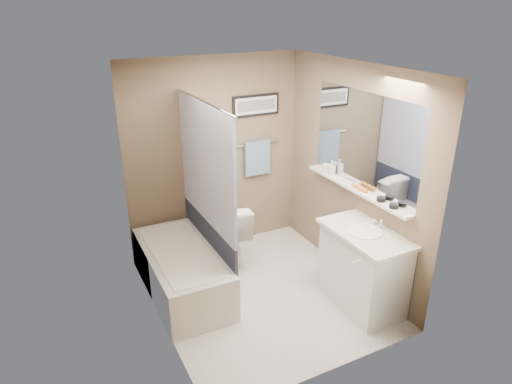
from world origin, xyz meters
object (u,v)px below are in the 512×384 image
candle_bowl_far (381,199)px  hair_brush_front (360,188)px  soap_bottle (331,168)px  toilet (227,231)px  candle_bowl_near (394,206)px  bathtub (182,272)px  vanity (363,270)px  glass_jar (326,168)px

candle_bowl_far → hair_brush_front: (0.00, 0.33, 0.00)m
hair_brush_front → soap_bottle: (0.00, 0.52, 0.06)m
toilet → candle_bowl_near: bearing=132.1°
candle_bowl_far → candle_bowl_near: bearing=-90.0°
hair_brush_front → soap_bottle: soap_bottle is taller
bathtub → toilet: (0.71, 0.39, 0.14)m
vanity → glass_jar: size_ratio=9.00×
candle_bowl_far → soap_bottle: bearing=90.0°
vanity → glass_jar: 1.26m
vanity → candle_bowl_near: (0.19, -0.13, 0.73)m
bathtub → candle_bowl_near: bearing=-32.3°
candle_bowl_near → bathtub: bearing=147.0°
candle_bowl_far → glass_jar: glass_jar is taller
candle_bowl_far → glass_jar: (0.00, 0.93, 0.03)m
bathtub → vanity: (1.60, -1.03, 0.15)m
glass_jar → bathtub: bearing=178.4°
candle_bowl_near → glass_jar: glass_jar is taller
candle_bowl_near → hair_brush_front: (0.00, 0.51, 0.00)m
bathtub → hair_brush_front: hair_brush_front is taller
candle_bowl_near → candle_bowl_far: (0.00, 0.18, 0.00)m
bathtub → vanity: vanity is taller
candle_bowl_near → hair_brush_front: 0.51m
soap_bottle → bathtub: bearing=175.7°
soap_bottle → hair_brush_front: bearing=-90.0°
bathtub → toilet: 0.82m
bathtub → soap_bottle: (1.79, -0.14, 0.95)m
candle_bowl_near → candle_bowl_far: same height
toilet → soap_bottle: soap_bottle is taller
candle_bowl_far → vanity: bearing=-165.7°
toilet → hair_brush_front: size_ratio=3.55×
toilet → candle_bowl_far: size_ratio=8.68×
candle_bowl_near → hair_brush_front: bearing=90.0°
soap_bottle → candle_bowl_far: bearing=-90.0°
vanity → candle_bowl_far: bearing=16.3°
toilet → hair_brush_front: 1.68m
toilet → candle_bowl_far: bearing=135.5°
bathtub → candle_bowl_near: (1.79, -1.16, 0.89)m
vanity → candle_bowl_far: size_ratio=10.00×
bathtub → hair_brush_front: (1.79, -0.65, 0.89)m
toilet → vanity: 1.68m
vanity → soap_bottle: 1.21m
bathtub → toilet: toilet is taller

